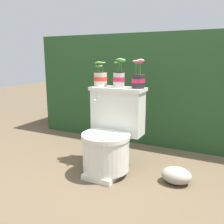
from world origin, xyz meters
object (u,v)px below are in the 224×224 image
Objects in this scene: potted_plant_midleft at (119,77)px; garden_stone at (176,175)px; potted_plant_left at (100,78)px; potted_plant_middle at (138,79)px; toilet at (111,135)px.

potted_plant_midleft is 1.06× the size of garden_stone.
potted_plant_midleft is (0.18, 0.01, 0.01)m from potted_plant_left.
potted_plant_middle is (0.18, 0.00, -0.01)m from potted_plant_midleft.
potted_plant_left is 1.04m from garden_stone.
potted_plant_middle is 1.04× the size of garden_stone.
potted_plant_middle is at bearing 39.67° from toilet.
toilet is 0.62m from garden_stone.
potted_plant_middle is (0.18, 0.15, 0.47)m from toilet.
potted_plant_left is 0.90× the size of potted_plant_middle.
potted_plant_middle is (0.36, 0.01, 0.00)m from potted_plant_left.
potted_plant_left is 0.36m from potted_plant_middle.
toilet is at bearing -178.42° from garden_stone.
potted_plant_left reaches higher than toilet.
toilet reaches higher than garden_stone.
toilet is at bearing -91.14° from potted_plant_midleft.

